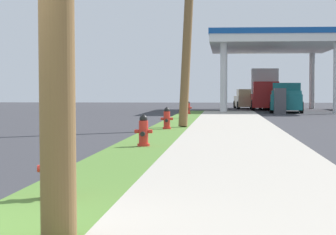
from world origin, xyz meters
The scene contains 9 objects.
fire_hydrant_nearest centered at (0.60, 2.22, 0.45)m, with size 0.42×0.38×0.74m.
fire_hydrant_second centered at (0.77, 10.12, 0.45)m, with size 0.42×0.38×0.74m.
fire_hydrant_third centered at (0.72, 17.56, 0.45)m, with size 0.42×0.37×0.74m.
fire_hydrant_fourth centered at (0.77, 26.71, 0.45)m, with size 0.42×0.37×0.74m.
fire_hydrant_fifth centered at (0.65, 33.25, 0.45)m, with size 0.42×0.38×0.74m.
utility_pole_midground centered at (1.36, 19.42, 4.45)m, with size 0.82×1.95×8.49m.
car_tan_by_near_pump centered at (4.58, 50.82, 0.72)m, with size 2.20×4.61×1.57m.
truck_teal_at_forecourt centered at (6.85, 40.71, 0.91)m, with size 2.57×5.56×1.97m.
truck_red_on_apron centered at (5.78, 47.39, 1.49)m, with size 2.24×6.44×3.11m.
Camera 1 is at (2.64, -6.03, 1.41)m, focal length 74.25 mm.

